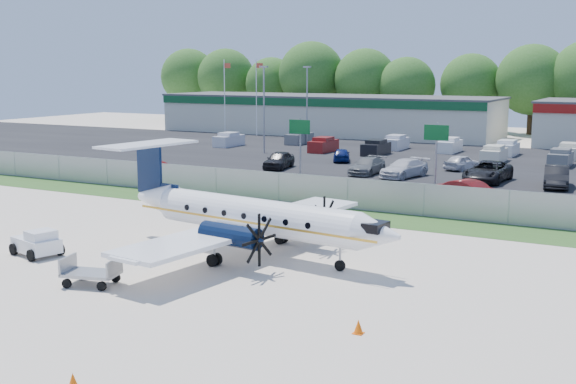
% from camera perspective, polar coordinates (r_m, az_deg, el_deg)
% --- Properties ---
extents(ground, '(170.00, 170.00, 0.00)m').
position_cam_1_polar(ground, '(34.00, -4.80, -5.33)').
color(ground, beige).
rests_on(ground, ground).
extents(grass_verge, '(170.00, 4.00, 0.02)m').
position_cam_1_polar(grass_verge, '(44.27, 3.67, -1.77)').
color(grass_verge, '#2D561E').
rests_on(grass_verge, ground).
extents(access_road, '(170.00, 8.00, 0.02)m').
position_cam_1_polar(access_road, '(50.61, 6.97, -0.36)').
color(access_road, black).
rests_on(access_road, ground).
extents(parking_lot, '(170.00, 32.00, 0.02)m').
position_cam_1_polar(parking_lot, '(70.40, 13.20, 2.29)').
color(parking_lot, black).
rests_on(parking_lot, ground).
extents(perimeter_fence, '(120.00, 0.06, 1.99)m').
position_cam_1_polar(perimeter_fence, '(45.88, 4.72, -0.11)').
color(perimeter_fence, gray).
rests_on(perimeter_fence, ground).
extents(building_west, '(46.40, 12.40, 5.24)m').
position_cam_1_polar(building_west, '(99.02, 3.08, 6.14)').
color(building_west, beige).
rests_on(building_west, ground).
extents(sign_left, '(1.80, 0.26, 5.00)m').
position_cam_1_polar(sign_left, '(56.93, 0.95, 4.49)').
color(sign_left, gray).
rests_on(sign_left, ground).
extents(sign_mid, '(1.80, 0.26, 5.00)m').
position_cam_1_polar(sign_mid, '(52.83, 11.64, 3.88)').
color(sign_mid, gray).
rests_on(sign_mid, ground).
extents(flagpole_west, '(1.06, 0.12, 10.00)m').
position_cam_1_polar(flagpole_west, '(98.58, -5.00, 7.85)').
color(flagpole_west, white).
rests_on(flagpole_west, ground).
extents(flagpole_east, '(1.06, 0.12, 10.00)m').
position_cam_1_polar(flagpole_east, '(95.94, -2.48, 7.83)').
color(flagpole_east, white).
rests_on(flagpole_east, ground).
extents(light_pole_nw, '(0.90, 0.35, 9.09)m').
position_cam_1_polar(light_pole_nw, '(75.78, -1.91, 7.02)').
color(light_pole_nw, gray).
rests_on(light_pole_nw, ground).
extents(light_pole_sw, '(0.90, 0.35, 9.09)m').
position_cam_1_polar(light_pole_sw, '(84.58, 1.51, 7.30)').
color(light_pole_sw, gray).
rests_on(light_pole_sw, ground).
extents(tree_line, '(112.00, 6.00, 14.00)m').
position_cam_1_polar(tree_line, '(103.45, 18.15, 4.36)').
color(tree_line, '#2A5A1A').
rests_on(tree_line, ground).
extents(aircraft, '(16.17, 15.90, 4.96)m').
position_cam_1_polar(aircraft, '(34.41, -2.94, -1.86)').
color(aircraft, white).
rests_on(aircraft, ground).
extents(pushback_tug, '(2.65, 2.20, 1.28)m').
position_cam_1_polar(pushback_tug, '(36.44, -19.17, -3.83)').
color(pushback_tug, white).
rests_on(pushback_tug, ground).
extents(baggage_cart_far, '(2.49, 1.85, 1.17)m').
position_cam_1_polar(baggage_cart_far, '(30.90, -15.29, -6.16)').
color(baggage_cart_far, gray).
rests_on(baggage_cart_far, ground).
extents(cone_nose, '(0.35, 0.35, 0.50)m').
position_cam_1_polar(cone_nose, '(24.81, 5.58, -10.56)').
color(cone_nose, '#FF5F08').
rests_on(cone_nose, ground).
extents(cone_port_wing, '(0.42, 0.42, 0.59)m').
position_cam_1_polar(cone_port_wing, '(21.33, -16.62, -14.30)').
color(cone_port_wing, '#FF5F08').
rests_on(cone_port_wing, ground).
extents(cone_starboard_wing, '(0.37, 0.37, 0.53)m').
position_cam_1_polar(cone_starboard_wing, '(46.37, -1.24, -0.92)').
color(cone_starboard_wing, '#FF5F08').
rests_on(cone_starboard_wing, ground).
extents(road_car_west, '(5.01, 3.21, 1.56)m').
position_cam_1_polar(road_car_west, '(57.77, -10.33, 0.79)').
color(road_car_west, maroon).
rests_on(road_car_west, ground).
extents(road_car_mid, '(4.95, 3.38, 1.55)m').
position_cam_1_polar(road_car_mid, '(49.63, 13.38, -0.77)').
color(road_car_mid, maroon).
rests_on(road_car_mid, ground).
extents(parked_car_a, '(2.58, 4.80, 1.55)m').
position_cam_1_polar(parked_car_a, '(64.34, -0.72, 1.86)').
color(parked_car_a, black).
rests_on(parked_car_a, ground).
extents(parked_car_b, '(2.00, 4.84, 1.40)m').
position_cam_1_polar(parked_car_b, '(61.35, 6.26, 1.41)').
color(parked_car_b, '#595B5E').
rests_on(parked_car_b, ground).
extents(parked_car_c, '(3.28, 5.46, 1.48)m').
position_cam_1_polar(parked_car_c, '(59.99, 9.15, 1.16)').
color(parked_car_c, silver).
rests_on(parked_car_c, ground).
extents(parked_car_d, '(3.09, 6.09, 1.65)m').
position_cam_1_polar(parked_car_d, '(58.86, 15.47, 0.76)').
color(parked_car_d, black).
rests_on(parked_car_d, ground).
extents(parked_car_e, '(2.39, 5.18, 1.64)m').
position_cam_1_polar(parked_car_e, '(57.72, 20.40, 0.33)').
color(parked_car_e, black).
rests_on(parked_car_e, ground).
extents(parked_car_f, '(2.94, 4.15, 1.31)m').
position_cam_1_polar(parked_car_f, '(69.40, 4.24, 2.41)').
color(parked_car_f, navy).
rests_on(parked_car_f, ground).
extents(parked_car_g, '(2.70, 4.25, 1.35)m').
position_cam_1_polar(parked_car_g, '(65.35, 13.53, 1.71)').
color(parked_car_g, silver).
rests_on(parked_car_g, ground).
extents(far_parking_rows, '(56.00, 10.00, 1.60)m').
position_cam_1_polar(far_parking_rows, '(75.20, 14.20, 2.70)').
color(far_parking_rows, gray).
rests_on(far_parking_rows, ground).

